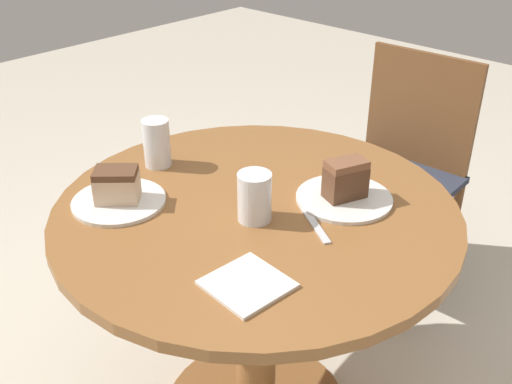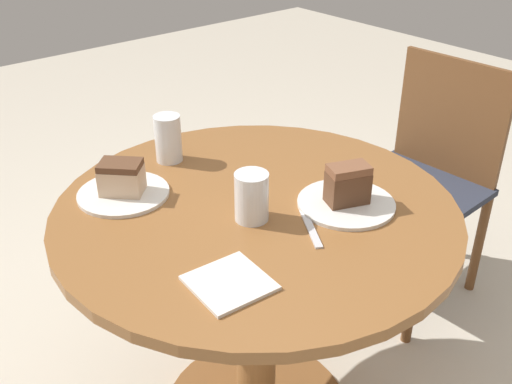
# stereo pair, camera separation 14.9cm
# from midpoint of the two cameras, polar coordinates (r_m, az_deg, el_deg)

# --- Properties ---
(table) EXTENTS (1.03, 1.03, 0.75)m
(table) POSITION_cam_midpoint_polar(r_m,az_deg,el_deg) (1.62, -2.65, -7.54)
(table) COLOR brown
(table) RESTS_ON ground_plane
(chair) EXTENTS (0.48, 0.50, 0.89)m
(chair) POSITION_cam_midpoint_polar(r_m,az_deg,el_deg) (2.33, 11.36, 2.11)
(chair) COLOR brown
(chair) RESTS_ON ground_plane
(plate_near) EXTENTS (0.25, 0.25, 0.01)m
(plate_near) POSITION_cam_midpoint_polar(r_m,az_deg,el_deg) (1.54, 5.66, -0.67)
(plate_near) COLOR silver
(plate_near) RESTS_ON table
(plate_far) EXTENTS (0.24, 0.24, 0.01)m
(plate_far) POSITION_cam_midpoint_polar(r_m,az_deg,el_deg) (1.57, -15.59, -0.93)
(plate_far) COLOR silver
(plate_far) RESTS_ON table
(cake_slice_near) EXTENTS (0.10, 0.12, 0.10)m
(cake_slice_near) POSITION_cam_midpoint_polar(r_m,az_deg,el_deg) (1.51, 5.76, 1.15)
(cake_slice_near) COLOR brown
(cake_slice_near) RESTS_ON plate_near
(cake_slice_far) EXTENTS (0.13, 0.13, 0.09)m
(cake_slice_far) POSITION_cam_midpoint_polar(r_m,az_deg,el_deg) (1.55, -15.82, 0.58)
(cake_slice_far) COLOR beige
(cake_slice_far) RESTS_ON plate_far
(glass_lemonade) EXTENTS (0.08, 0.08, 0.12)m
(glass_lemonade) POSITION_cam_midpoint_polar(r_m,az_deg,el_deg) (1.43, -3.12, -0.83)
(glass_lemonade) COLOR beige
(glass_lemonade) RESTS_ON table
(glass_water) EXTENTS (0.08, 0.08, 0.14)m
(glass_water) POSITION_cam_midpoint_polar(r_m,az_deg,el_deg) (1.72, -11.89, 4.29)
(glass_water) COLOR silver
(glass_water) RESTS_ON table
(napkin_stack) EXTENTS (0.17, 0.17, 0.01)m
(napkin_stack) POSITION_cam_midpoint_polar(r_m,az_deg,el_deg) (1.24, -4.32, -8.86)
(napkin_stack) COLOR silver
(napkin_stack) RESTS_ON table
(fork) EXTENTS (0.15, 0.10, 0.00)m
(fork) POSITION_cam_midpoint_polar(r_m,az_deg,el_deg) (1.43, 2.67, -3.22)
(fork) COLOR silver
(fork) RESTS_ON table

